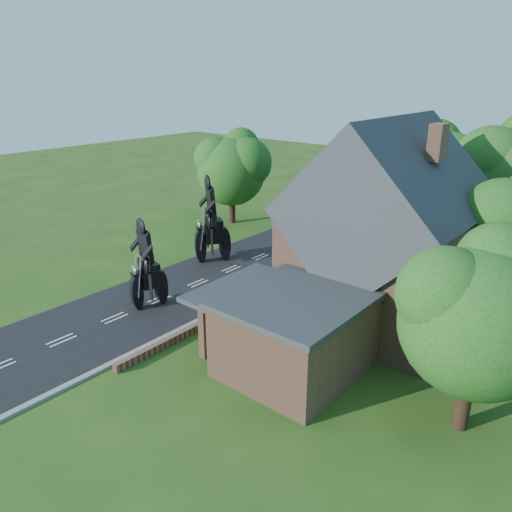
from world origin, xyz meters
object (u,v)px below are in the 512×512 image
Objects in this scene: motorcycle_lead at (149,293)px; motorcycle_follow at (213,249)px; annex at (293,332)px; garden_wall at (274,288)px; house at (385,238)px.

motorcycle_lead is 0.85× the size of motorcycle_follow.
annex is 9.66m from motorcycle_lead.
garden_wall is at bearing 133.84° from annex.
annex reaches higher than motorcycle_follow.
house is 12.83m from motorcycle_lead.
garden_wall is 7.13m from motorcycle_lead.
motorcycle_lead is at bearing -146.19° from house.
house is 1.45× the size of annex.
motorcycle_follow is (-11.85, 7.14, -0.88)m from annex.
house is (6.19, 1.00, 4.14)m from garden_wall.
motorcycle_follow is (-6.28, 1.34, 0.69)m from garden_wall.
motorcycle_follow is at bearing 178.42° from house.
motorcycle_follow is at bearing -57.34° from motorcycle_lead.
annex is at bearing -177.38° from motorcycle_follow.
house is at bearing -147.88° from motorcycle_follow.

